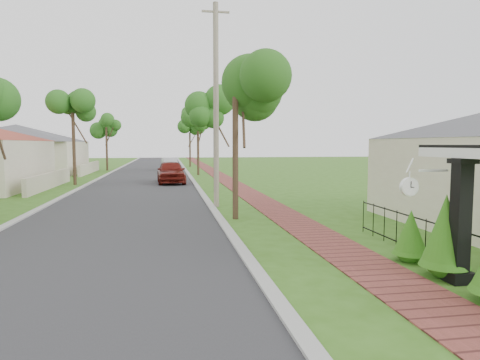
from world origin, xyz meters
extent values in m
plane|color=#336016|center=(0.00, 0.00, 0.00)|extent=(160.00, 160.00, 0.00)
cube|color=#28282B|center=(-3.00, 20.00, 0.00)|extent=(7.00, 120.00, 0.02)
cube|color=#9E9E99|center=(0.65, 20.00, 0.00)|extent=(0.30, 120.00, 0.10)
cube|color=#9E9E99|center=(-6.65, 20.00, 0.00)|extent=(0.30, 120.00, 0.10)
cube|color=brown|center=(3.25, 20.00, 0.00)|extent=(1.50, 120.00, 0.03)
cube|color=black|center=(4.55, -1.00, 1.26)|extent=(0.30, 0.30, 2.52)
cube|color=black|center=(4.55, -1.00, 0.12)|extent=(0.48, 0.48, 0.24)
cube|color=black|center=(4.55, -1.00, 2.46)|extent=(0.42, 0.42, 0.10)
cube|color=black|center=(4.90, 0.00, 0.95)|extent=(0.03, 8.00, 0.03)
cube|color=black|center=(4.90, 0.00, 0.15)|extent=(0.03, 8.00, 0.03)
cylinder|color=black|center=(4.90, -0.67, 0.50)|extent=(0.02, 0.02, 1.00)
cylinder|color=black|center=(4.90, 0.00, 0.50)|extent=(0.02, 0.02, 1.00)
cylinder|color=black|center=(4.90, 0.67, 0.50)|extent=(0.02, 0.02, 1.00)
cylinder|color=black|center=(4.90, 1.33, 0.50)|extent=(0.02, 0.02, 1.00)
cylinder|color=black|center=(4.90, 2.00, 0.50)|extent=(0.02, 0.02, 1.00)
cylinder|color=black|center=(4.90, 2.67, 0.50)|extent=(0.02, 0.02, 1.00)
cylinder|color=black|center=(4.90, 3.33, 0.50)|extent=(0.02, 0.02, 1.00)
cylinder|color=black|center=(4.90, 4.00, 0.50)|extent=(0.02, 0.02, 1.00)
cylinder|color=#382619|center=(1.50, 16.00, 2.27)|extent=(0.22, 0.22, 4.55)
sphere|color=#245115|center=(1.50, 16.00, 4.68)|extent=(1.70, 1.70, 1.70)
cylinder|color=#382619|center=(1.50, 30.00, 2.45)|extent=(0.22, 0.22, 4.90)
sphere|color=#245115|center=(1.50, 30.00, 5.04)|extent=(1.70, 1.70, 1.70)
cylinder|color=#382619|center=(1.50, 44.00, 2.10)|extent=(0.22, 0.22, 4.20)
sphere|color=#245115|center=(1.50, 44.00, 4.32)|extent=(1.70, 1.70, 1.70)
cylinder|color=#382619|center=(-7.50, 22.00, 2.45)|extent=(0.22, 0.22, 4.90)
sphere|color=#245115|center=(-7.50, 22.00, 5.04)|extent=(1.70, 1.70, 1.70)
cylinder|color=#382619|center=(-7.50, 38.00, 2.27)|extent=(0.22, 0.22, 4.55)
sphere|color=#245115|center=(-7.50, 38.00, 4.68)|extent=(1.70, 1.70, 1.70)
sphere|color=#286414|center=(4.45, -0.69, 0.38)|extent=(0.79, 0.79, 0.79)
cone|color=#286414|center=(4.45, -0.69, 1.07)|extent=(0.90, 0.90, 1.39)
sphere|color=#286414|center=(4.45, 0.58, 0.27)|extent=(0.65, 0.65, 0.65)
cone|color=#286414|center=(4.45, 0.58, 0.75)|extent=(0.74, 0.74, 0.97)
cube|color=#BFB299|center=(-8.60, 20.00, 0.50)|extent=(0.25, 10.00, 1.00)
cube|color=beige|center=(-15.00, 34.00, 1.50)|extent=(11.00, 10.00, 3.00)
pyramid|color=#4C4C51|center=(-15.00, 34.00, 3.80)|extent=(15.56, 15.56, 1.60)
cube|color=#BFB299|center=(-8.60, 34.00, 0.50)|extent=(0.25, 10.00, 1.00)
imported|color=#60140E|center=(-1.00, 22.10, 0.80)|extent=(2.09, 4.78, 1.60)
imported|color=#BCBDBF|center=(-1.00, 36.74, 0.67)|extent=(1.88, 4.22, 1.34)
cylinder|color=#382619|center=(1.25, 7.00, 2.30)|extent=(0.22, 0.22, 4.59)
sphere|color=#2B601B|center=(1.25, 7.00, 4.72)|extent=(2.29, 2.29, 2.29)
cylinder|color=gray|center=(0.90, 10.21, 4.43)|extent=(0.24, 0.24, 8.87)
cube|color=gray|center=(0.90, 10.21, 8.47)|extent=(1.20, 0.08, 0.08)
cube|color=white|center=(4.18, -0.60, 2.25)|extent=(0.64, 0.05, 0.05)
cylinder|color=white|center=(3.65, -0.60, 2.10)|extent=(0.02, 0.02, 0.28)
cylinder|color=white|center=(3.65, -0.60, 1.92)|extent=(0.39, 0.10, 0.39)
cylinder|color=white|center=(3.65, -0.66, 1.92)|extent=(0.33, 0.01, 0.33)
cylinder|color=white|center=(3.65, -0.54, 1.92)|extent=(0.33, 0.01, 0.33)
cube|color=black|center=(3.65, -0.67, 1.98)|extent=(0.01, 0.01, 0.13)
cube|color=black|center=(3.69, -0.67, 1.92)|extent=(0.08, 0.01, 0.02)
camera|label=1|loc=(-1.23, -8.61, 2.80)|focal=32.00mm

